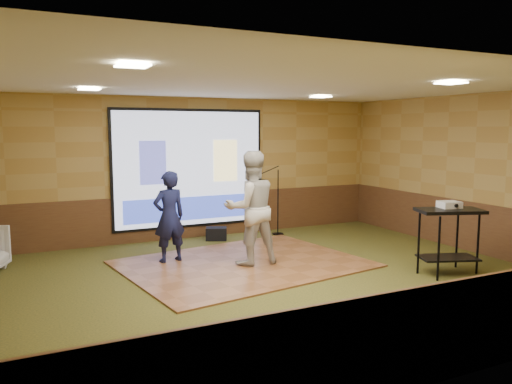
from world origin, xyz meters
name	(u,v)px	position (x,y,z in m)	size (l,w,h in m)	color
ground	(261,281)	(0.00, 0.00, 0.00)	(9.00, 9.00, 0.00)	#2D3719
room_shell	(262,145)	(0.00, 0.00, 2.09)	(9.04, 7.04, 3.02)	#AB8B47
wainscot_back	(190,216)	(0.00, 3.48, 0.47)	(9.00, 0.04, 0.95)	#4F2D1A
wainscot_front	(431,335)	(0.00, -3.48, 0.47)	(9.00, 0.04, 0.95)	#4F2D1A
wainscot_right	(470,227)	(4.48, 0.00, 0.47)	(0.04, 7.00, 0.95)	#4F2D1A
projector_screen	(190,170)	(0.00, 3.44, 1.47)	(3.32, 0.06, 2.52)	black
downlight_nw	(89,89)	(-2.20, 1.80, 2.97)	(0.32, 0.32, 0.02)	#F6E5B8
downlight_ne	(321,97)	(2.20, 1.80, 2.97)	(0.32, 0.32, 0.02)	#F6E5B8
downlight_sw	(133,66)	(-2.20, -1.50, 2.97)	(0.32, 0.32, 0.02)	#F6E5B8
downlight_se	(451,83)	(2.20, -1.50, 2.97)	(0.32, 0.32, 0.02)	#F6E5B8
dance_floor	(244,264)	(0.14, 0.98, 0.01)	(3.93, 3.00, 0.03)	brown
player_left	(169,217)	(-0.98, 1.65, 0.82)	(0.58, 0.38, 1.59)	#151942
player_right	(251,208)	(0.24, 0.90, 1.00)	(0.94, 0.74, 1.94)	beige
av_table	(449,227)	(2.90, -0.95, 0.76)	(1.01, 0.53, 1.06)	black
projector	(449,205)	(2.98, -0.85, 1.12)	(0.32, 0.27, 0.11)	silver
mic_stand	(276,213)	(1.81, 2.95, 0.49)	(0.61, 0.25, 1.56)	black
duffel_bag	(216,234)	(0.42, 3.00, 0.13)	(0.43, 0.29, 0.27)	black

